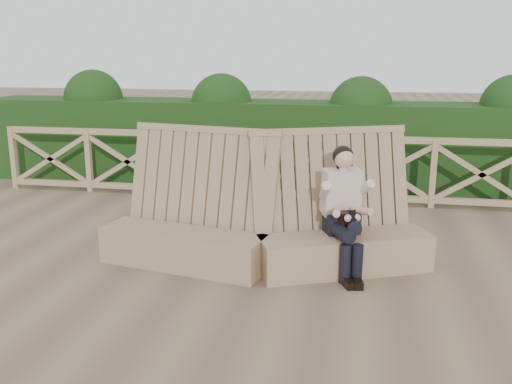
# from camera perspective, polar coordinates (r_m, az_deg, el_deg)

# --- Properties ---
(ground) EXTENTS (60.00, 60.00, 0.00)m
(ground) POSITION_cam_1_polar(r_m,az_deg,el_deg) (6.04, -0.29, -9.23)
(ground) COLOR brown
(ground) RESTS_ON ground
(bench) EXTENTS (3.75, 1.44, 1.55)m
(bench) POSITION_cam_1_polar(r_m,az_deg,el_deg) (6.42, 0.75, -4.14)
(bench) COLOR #8B714F
(bench) RESTS_ON ground
(woman) EXTENTS (0.55, 0.91, 1.39)m
(woman) POSITION_cam_1_polar(r_m,az_deg,el_deg) (6.27, 8.79, -1.46)
(woman) COLOR black
(woman) RESTS_ON ground
(guardrail) EXTENTS (10.10, 0.09, 1.10)m
(guardrail) POSITION_cam_1_polar(r_m,az_deg,el_deg) (9.20, 3.88, 2.45)
(guardrail) COLOR #997559
(guardrail) RESTS_ON ground
(hedge) EXTENTS (12.00, 1.20, 1.50)m
(hedge) POSITION_cam_1_polar(r_m,az_deg,el_deg) (10.34, 4.70, 4.81)
(hedge) COLOR black
(hedge) RESTS_ON ground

